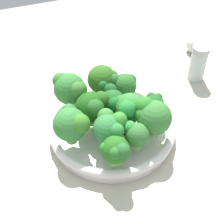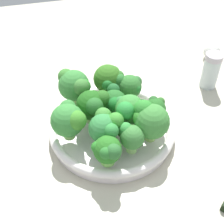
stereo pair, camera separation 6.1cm
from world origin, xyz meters
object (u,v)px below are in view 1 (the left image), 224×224
object	(u,v)px
broccoli_floret_4	(113,101)
broccoli_floret_8	(124,85)
broccoli_floret_1	(109,127)
broccoli_floret_6	(136,134)
broccoli_floret_3	(129,109)
broccoli_floret_11	(116,151)
broccoli_floret_0	(103,80)
broccoli_floret_7	(152,116)
pepper_shaker	(198,63)
broccoli_floret_9	(70,89)
garlic_bulb	(194,45)
broccoli_floret_2	(153,105)
bowl	(112,128)
broccoli_floret_5	(92,106)
broccoli_floret_10	(72,124)

from	to	relation	value
broccoli_floret_4	broccoli_floret_8	xyz separation A→B (cm)	(4.39, -4.42, -0.47)
broccoli_floret_1	broccoli_floret_6	world-z (taller)	broccoli_floret_1
broccoli_floret_3	broccoli_floret_11	size ratio (longest dim) A/B	1.26
broccoli_floret_0	broccoli_floret_7	size ratio (longest dim) A/B	0.89
broccoli_floret_1	broccoli_floret_7	bearing A→B (deg)	-95.57
broccoli_floret_8	broccoli_floret_3	bearing A→B (deg)	162.20
broccoli_floret_4	pepper_shaker	world-z (taller)	broccoli_floret_4
broccoli_floret_9	garlic_bulb	distance (cm)	40.73
broccoli_floret_0	pepper_shaker	distance (cm)	24.77
broccoli_floret_7	pepper_shaker	bearing A→B (deg)	-53.55
broccoli_floret_8	broccoli_floret_11	size ratio (longest dim) A/B	0.99
broccoli_floret_2	broccoli_floret_9	size ratio (longest dim) A/B	0.68
broccoli_floret_0	broccoli_floret_6	world-z (taller)	broccoli_floret_0
broccoli_floret_9	pepper_shaker	xyz separation A→B (cm)	(2.07, -32.04, -3.37)
bowl	broccoli_floret_4	world-z (taller)	broccoli_floret_4
broccoli_floret_5	broccoli_floret_10	world-z (taller)	broccoli_floret_10
broccoli_floret_3	broccoli_floret_8	size ratio (longest dim) A/B	1.27
pepper_shaker	broccoli_floret_10	bearing A→B (deg)	108.18
broccoli_floret_3	broccoli_floret_11	world-z (taller)	broccoli_floret_3
broccoli_floret_7	broccoli_floret_2	bearing A→B (deg)	-32.24
bowl	broccoli_floret_11	bearing A→B (deg)	161.38
broccoli_floret_8	broccoli_floret_6	bearing A→B (deg)	164.41
broccoli_floret_0	broccoli_floret_10	distance (cm)	14.58
broccoli_floret_7	broccoli_floret_9	size ratio (longest dim) A/B	1.01
garlic_bulb	pepper_shaker	distance (cm)	12.52
broccoli_floret_1	broccoli_floret_9	bearing A→B (deg)	15.31
broccoli_floret_10	broccoli_floret_5	bearing A→B (deg)	-56.35
broccoli_floret_1	broccoli_floret_3	size ratio (longest dim) A/B	0.94
broccoli_floret_1	broccoli_floret_7	xyz separation A→B (cm)	(-0.78, -8.01, 0.44)
bowl	broccoli_floret_2	bearing A→B (deg)	-98.42
broccoli_floret_0	garlic_bulb	bearing A→B (deg)	-69.85
broccoli_floret_2	broccoli_floret_10	distance (cm)	16.67
broccoli_floret_6	broccoli_floret_9	xyz separation A→B (cm)	(15.15, 7.34, 1.25)
broccoli_floret_8	broccoli_floret_9	xyz separation A→B (cm)	(1.43, 11.17, 1.27)
pepper_shaker	broccoli_floret_2	bearing A→B (deg)	121.51
broccoli_floret_1	broccoli_floret_2	xyz separation A→B (cm)	(3.45, -10.68, -1.20)
broccoli_floret_3	broccoli_floret_10	xyz separation A→B (cm)	(0.24, 11.11, -0.04)
broccoli_floret_5	broccoli_floret_4	bearing A→B (deg)	-88.42
broccoli_floret_3	broccoli_floret_8	xyz separation A→B (cm)	(8.09, -2.60, -1.03)
broccoli_floret_1	broccoli_floret_7	world-z (taller)	broccoli_floret_7
broccoli_floret_4	broccoli_floret_11	world-z (taller)	broccoli_floret_4
broccoli_floret_1	pepper_shaker	xyz separation A→B (cm)	(14.47, -28.65, -2.92)
broccoli_floret_2	broccoli_floret_1	bearing A→B (deg)	107.89
broccoli_floret_4	broccoli_floret_9	xyz separation A→B (cm)	(5.82, 6.75, 0.81)
bowl	broccoli_floret_2	world-z (taller)	broccoli_floret_2
broccoli_floret_0	broccoli_floret_1	world-z (taller)	broccoli_floret_0
broccoli_floret_1	broccoli_floret_3	distance (cm)	5.93
broccoli_floret_7	broccoli_floret_0	bearing A→B (deg)	15.33
bowl	broccoli_floret_8	bearing A→B (deg)	-40.33
broccoli_floret_4	broccoli_floret_9	bearing A→B (deg)	49.23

